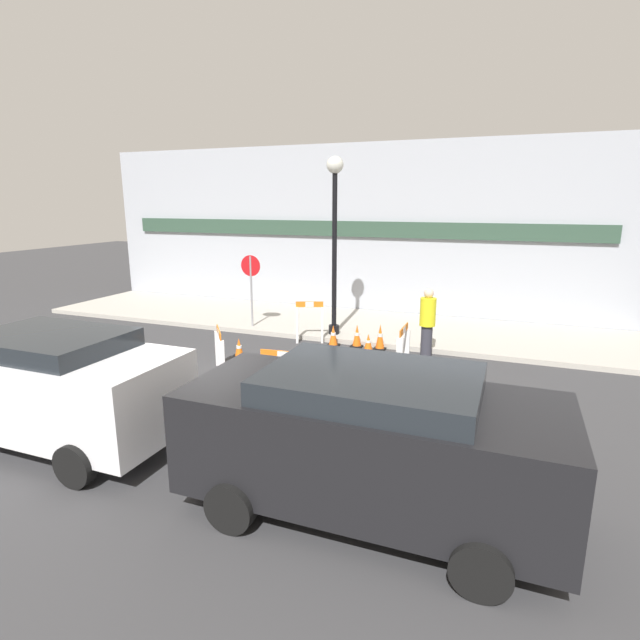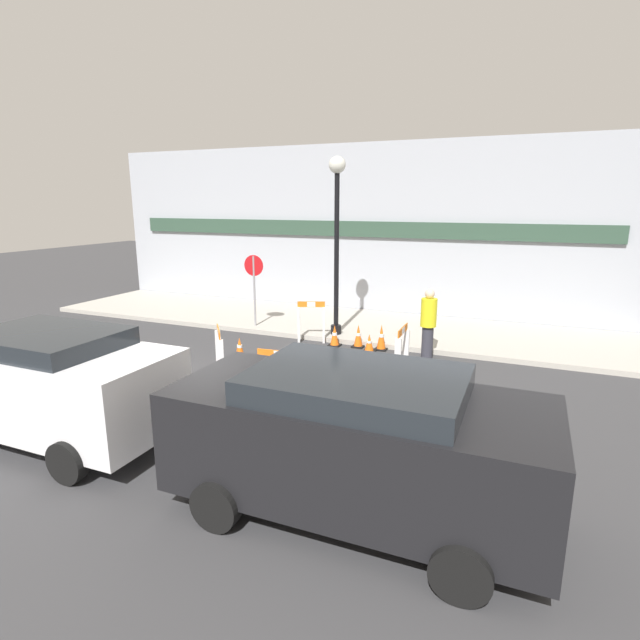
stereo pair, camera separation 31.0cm
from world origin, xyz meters
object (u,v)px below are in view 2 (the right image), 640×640
(parked_car_1, at_px, (50,379))
(person_worker, at_px, (428,322))
(streetlamp_post, at_px, (337,222))
(stop_sign, at_px, (254,279))
(parked_car_2, at_px, (356,436))

(parked_car_1, bearing_deg, person_worker, 54.53)
(streetlamp_post, xyz_separation_m, stop_sign, (-2.52, -0.05, -1.64))
(streetlamp_post, relative_size, stop_sign, 2.26)
(streetlamp_post, distance_m, parked_car_2, 8.21)
(stop_sign, bearing_deg, streetlamp_post, 179.60)
(stop_sign, xyz_separation_m, parked_car_2, (5.59, -7.25, -0.51))
(stop_sign, distance_m, parked_car_1, 7.29)
(stop_sign, relative_size, parked_car_1, 0.51)
(person_worker, distance_m, parked_car_1, 7.91)
(parked_car_1, relative_size, parked_car_2, 0.92)
(parked_car_1, xyz_separation_m, parked_car_2, (5.00, -0.00, 0.02))
(streetlamp_post, relative_size, parked_car_2, 1.07)
(stop_sign, relative_size, person_worker, 1.22)
(stop_sign, bearing_deg, parked_car_2, 126.09)
(parked_car_1, bearing_deg, streetlamp_post, 75.24)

